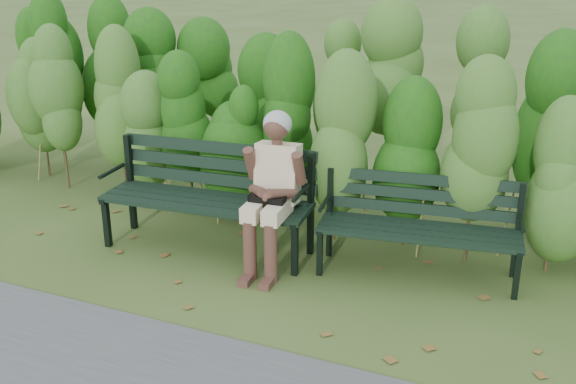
% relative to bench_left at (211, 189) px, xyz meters
% --- Properties ---
extents(ground, '(80.00, 80.00, 0.00)m').
position_rel_bench_left_xyz_m(ground, '(0.89, -0.51, -0.60)').
color(ground, '#384D1C').
extents(hedge_band, '(11.04, 1.67, 2.42)m').
position_rel_bench_left_xyz_m(hedge_band, '(0.89, 1.35, 0.66)').
color(hedge_band, '#47381E').
rests_on(hedge_band, ground).
extents(leaf_litter, '(6.01, 2.14, 0.01)m').
position_rel_bench_left_xyz_m(leaf_litter, '(1.12, -0.76, -0.60)').
color(leaf_litter, brown).
rests_on(leaf_litter, ground).
extents(bench_left, '(2.09, 0.83, 1.02)m').
position_rel_bench_left_xyz_m(bench_left, '(0.00, 0.00, 0.00)').
color(bench_left, black).
rests_on(bench_left, ground).
extents(bench_right, '(1.84, 0.82, 0.89)m').
position_rel_bench_left_xyz_m(bench_right, '(2.00, 0.24, -0.08)').
color(bench_right, black).
rests_on(bench_right, ground).
extents(seated_woman, '(0.57, 0.84, 1.44)m').
position_rel_bench_left_xyz_m(seated_woman, '(0.73, -0.15, 0.22)').
color(seated_woman, beige).
rests_on(seated_woman, ground).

